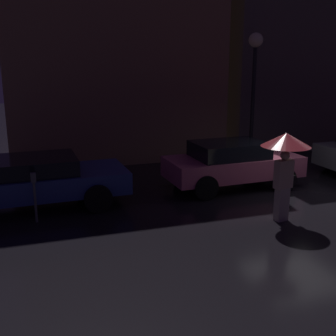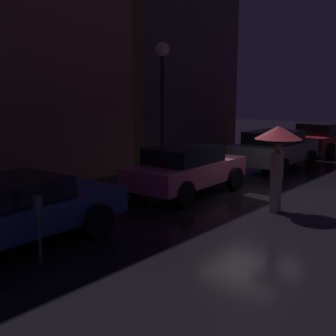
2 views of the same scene
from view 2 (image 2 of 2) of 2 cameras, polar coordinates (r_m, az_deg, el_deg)
name	(u,v)px [view 2 (image 2 of 2)]	position (r m, az deg, el deg)	size (l,w,h in m)	color
ground_plane	(253,192)	(12.65, 11.43, -3.19)	(60.00, 60.00, 0.00)	black
building_facade_left	(5,23)	(14.29, -21.26, 17.81)	(7.90, 3.00, 9.88)	#8C664C
building_facade_right	(169,50)	(19.40, 0.20, 15.68)	(6.73, 3.00, 9.46)	#564C47
parked_car_blue	(5,211)	(8.41, -21.25, -5.43)	(4.65, 2.05, 1.31)	navy
parked_car_pink	(186,168)	(12.07, 2.50, -0.06)	(4.04, 1.91, 1.38)	#DB6684
parked_car_grey	(275,149)	(16.61, 14.26, 2.57)	(4.22, 2.05, 1.44)	slate
parked_car_red	(322,137)	(21.44, 20.14, 3.93)	(4.55, 1.97, 1.46)	maroon
pedestrian_with_umbrella	(278,143)	(10.41, 14.68, 3.30)	(1.13, 1.13, 2.10)	beige
parking_meter	(38,222)	(7.46, -17.14, -6.97)	(0.12, 0.10, 1.20)	#4C5154
street_lamp_near	(162,75)	(15.18, -0.77, 12.50)	(0.51, 0.51, 4.62)	black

